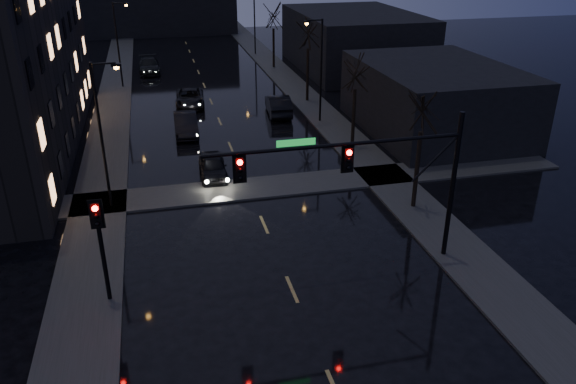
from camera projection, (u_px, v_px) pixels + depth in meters
sidewalk_left at (111, 117)px, 45.86m from camera, size 3.00×140.00×0.12m
sidewalk_right at (311, 104)px, 49.50m from camera, size 3.00×140.00×0.12m
sidewalk_cross at (249, 189)px, 33.14m from camera, size 40.00×3.00×0.12m
commercial_right_near at (434, 98)px, 42.04m from camera, size 10.00×14.00×5.00m
commercial_right_far at (354, 40)px, 61.53m from camera, size 12.00×18.00×6.00m
far_block at (158, 5)px, 83.26m from camera, size 22.00×10.00×8.00m
signal_mast at (375, 167)px, 23.56m from camera, size 11.11×0.41×7.00m
signal_pole_left at (100, 237)px, 21.91m from camera, size 0.35×0.41×4.53m
tree_near at (424, 98)px, 28.38m from camera, size 3.52×3.52×8.08m
tree_mid_a at (356, 64)px, 37.35m from camera, size 3.30×3.30×7.58m
tree_mid_b at (308, 26)px, 47.60m from camera, size 3.74×3.74×8.59m
tree_far at (273, 12)px, 60.16m from camera, size 3.43×3.43×7.88m
streetlight_l_near at (104, 124)px, 29.09m from camera, size 1.53×0.28×8.00m
streetlight_l_far at (119, 38)px, 52.88m from camera, size 1.53×0.28×8.00m
streetlight_r_mid at (319, 62)px, 42.91m from camera, size 1.53×0.28×8.00m
streetlight_r_far at (253, 15)px, 67.58m from camera, size 1.53×0.28×8.00m
oncoming_car_a at (213, 166)px, 34.61m from camera, size 1.74×4.09×1.38m
oncoming_car_b at (186, 124)px, 41.90m from camera, size 1.78×4.82×1.58m
oncoming_car_c at (190, 98)px, 48.83m from camera, size 2.77×5.35×1.44m
oncoming_car_d at (149, 65)px, 60.32m from camera, size 2.30×5.43×1.56m
lead_car at (278, 105)px, 46.42m from camera, size 2.21×5.17×1.66m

